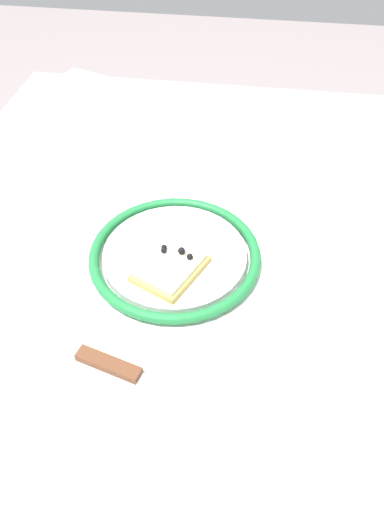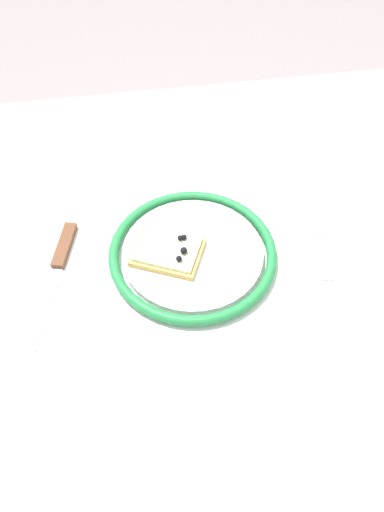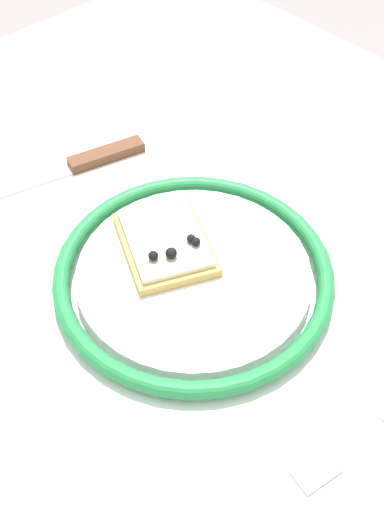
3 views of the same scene
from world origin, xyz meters
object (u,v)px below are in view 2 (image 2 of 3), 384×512
Objects in this scene: dining_table at (215,284)px; pizza_slice_near at (168,251)px; knife at (59,262)px; plate at (193,253)px; fork at (319,232)px.

pizza_slice_near reaches higher than dining_table.
pizza_slice_near is 0.17m from knife.
pizza_slice_near is (0.04, 0.00, 0.01)m from plate.
dining_table is 5.58× the size of fork.
dining_table is 4.18× the size of plate.
fork is at bearing 179.70° from knife.
pizza_slice_near is at bearing 173.17° from knife.
dining_table is at bearing 170.09° from plate.
pizza_slice_near is at bearing 0.59° from plate.
dining_table is 0.26m from knife.
dining_table is 4.74× the size of knife.
plate is 0.04m from pizza_slice_near.
dining_table is 0.13m from pizza_slice_near.
knife is at bearing -6.83° from pizza_slice_near.
knife is (0.17, -0.02, -0.02)m from pizza_slice_near.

